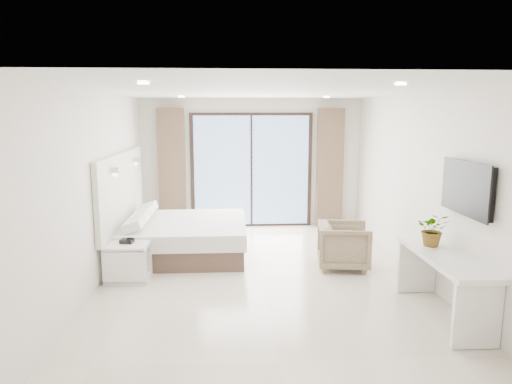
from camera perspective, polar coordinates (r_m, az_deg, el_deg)
ground at (r=6.92m, az=0.66°, el=-10.38°), size 6.20×6.20×0.00m
room_shell at (r=7.37m, az=-1.31°, el=3.51°), size 4.62×6.22×2.72m
bed at (r=7.92m, az=-9.14°, el=-5.59°), size 2.08×1.98×0.72m
nightstand at (r=6.90m, az=-15.71°, el=-8.42°), size 0.61×0.51×0.54m
phone at (r=6.85m, az=-15.82°, el=-5.92°), size 0.20×0.17×0.06m
console_desk at (r=5.84m, az=22.45°, el=-9.10°), size 0.53×1.68×0.77m
plant at (r=6.04m, az=21.26°, el=-4.80°), size 0.51×0.53×0.33m
armchair at (r=7.27m, az=10.93°, el=-6.33°), size 0.81×0.85×0.78m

